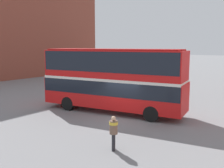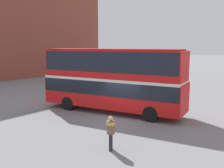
{
  "view_description": "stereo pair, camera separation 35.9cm",
  "coord_description": "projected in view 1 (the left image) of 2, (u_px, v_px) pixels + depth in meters",
  "views": [
    {
      "loc": [
        10.22,
        -14.6,
        5.1
      ],
      "look_at": [
        -1.72,
        1.0,
        2.17
      ],
      "focal_mm": 42.0,
      "sensor_mm": 36.0,
      "label": 1
    },
    {
      "loc": [
        10.5,
        -14.37,
        5.1
      ],
      "look_at": [
        -1.72,
        1.0,
        2.17
      ],
      "focal_mm": 42.0,
      "sensor_mm": 36.0,
      "label": 2
    }
  ],
  "objects": [
    {
      "name": "double_decker_bus",
      "position": [
        112.0,
        76.0,
        19.77
      ],
      "size": [
        11.34,
        4.44,
        4.82
      ],
      "rotation": [
        0.0,
        0.0,
        0.17
      ],
      "color": "red",
      "rests_on": "ground_plane"
    },
    {
      "name": "building_row_left",
      "position": [
        12.0,
        22.0,
        42.23
      ],
      "size": [
        9.13,
        31.0,
        17.42
      ],
      "color": "brown",
      "rests_on": "ground_plane"
    },
    {
      "name": "ground_plane",
      "position": [
        123.0,
        118.0,
        18.36
      ],
      "size": [
        240.0,
        240.0,
        0.0
      ],
      "primitive_type": "plane",
      "color": "slate"
    },
    {
      "name": "parked_car_kerb_far",
      "position": [
        129.0,
        82.0,
        30.58
      ],
      "size": [
        4.41,
        2.2,
        1.58
      ],
      "rotation": [
        0.0,
        0.0,
        0.09
      ],
      "color": "silver",
      "rests_on": "ground_plane"
    },
    {
      "name": "pedestrian_foreground",
      "position": [
        114.0,
        129.0,
        12.69
      ],
      "size": [
        0.58,
        0.58,
        1.71
      ],
      "rotation": [
        0.0,
        0.0,
        3.7
      ],
      "color": "#232328",
      "rests_on": "ground_plane"
    }
  ]
}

